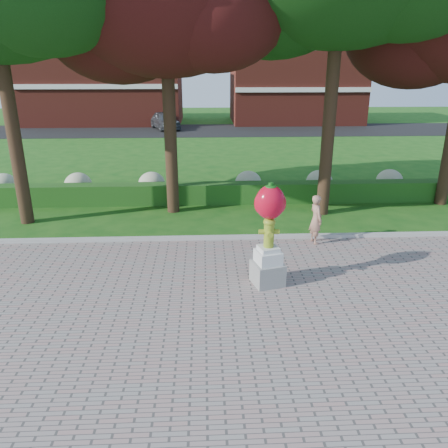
% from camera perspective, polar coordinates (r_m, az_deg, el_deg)
% --- Properties ---
extents(ground, '(100.00, 100.00, 0.00)m').
position_cam_1_polar(ground, '(10.93, 2.00, -8.02)').
color(ground, '#164F13').
rests_on(ground, ground).
extents(walkway, '(40.00, 14.00, 0.04)m').
position_cam_1_polar(walkway, '(7.63, 4.55, -22.04)').
color(walkway, gray).
rests_on(walkway, ground).
extents(curb, '(40.00, 0.18, 0.15)m').
position_cam_1_polar(curb, '(13.62, 1.01, -1.83)').
color(curb, '#ADADA5').
rests_on(curb, ground).
extents(lawn_hedge, '(24.00, 0.70, 0.80)m').
position_cam_1_polar(lawn_hedge, '(17.30, 0.18, 4.07)').
color(lawn_hedge, '#184F16').
rests_on(lawn_hedge, ground).
extents(hydrangea_row, '(20.10, 1.10, 0.99)m').
position_cam_1_polar(hydrangea_row, '(18.26, 1.83, 5.40)').
color(hydrangea_row, beige).
rests_on(hydrangea_row, ground).
extents(street, '(50.00, 8.00, 0.02)m').
position_cam_1_polar(street, '(37.98, -1.40, 12.15)').
color(street, black).
rests_on(street, ground).
extents(building_left, '(14.00, 8.00, 7.00)m').
position_cam_1_polar(building_left, '(44.61, -15.20, 17.15)').
color(building_left, maroon).
rests_on(building_left, ground).
extents(building_right, '(12.00, 8.00, 6.40)m').
position_cam_1_polar(building_right, '(44.55, 9.20, 17.17)').
color(building_right, maroon).
rests_on(building_right, ground).
extents(hydrant_sculpture, '(0.85, 0.85, 2.57)m').
position_cam_1_polar(hydrant_sculpture, '(10.43, 5.90, -1.06)').
color(hydrant_sculpture, gray).
rests_on(hydrant_sculpture, walkway).
extents(woman, '(0.47, 0.61, 1.51)m').
position_cam_1_polar(woman, '(13.38, 11.91, 0.62)').
color(woman, '#AC7962').
rests_on(woman, walkway).
extents(parked_car, '(3.23, 4.72, 1.49)m').
position_cam_1_polar(parked_car, '(38.92, -7.73, 13.29)').
color(parked_car, '#45484D').
rests_on(parked_car, street).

